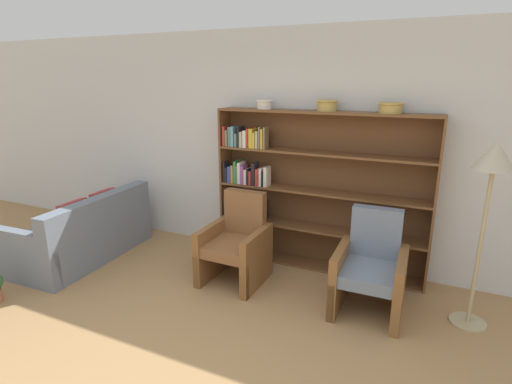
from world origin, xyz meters
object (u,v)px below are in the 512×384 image
(bowl_olive, at_px, (327,105))
(armchair_cushioned, at_px, (370,270))
(bookshelf, at_px, (300,190))
(armchair_leather, at_px, (237,244))
(couch, at_px, (85,234))
(bowl_copper, at_px, (264,104))
(bowl_sage, at_px, (391,107))
(floor_lamp, at_px, (492,173))

(bowl_olive, distance_m, armchair_cushioned, 1.78)
(bookshelf, relative_size, armchair_leather, 2.53)
(armchair_cushioned, bearing_deg, couch, 3.64)
(bowl_copper, distance_m, bowl_sage, 1.39)
(bowl_olive, bearing_deg, armchair_leather, -138.86)
(bowl_copper, distance_m, armchair_cushioned, 2.16)
(armchair_leather, distance_m, armchair_cushioned, 1.45)
(bowl_olive, xyz_separation_m, bowl_sage, (0.66, 0.00, -0.01))
(bowl_copper, relative_size, floor_lamp, 0.11)
(bowl_sage, bearing_deg, armchair_cushioned, -87.63)
(armchair_cushioned, xyz_separation_m, floor_lamp, (0.89, 0.13, 1.01))
(bowl_copper, xyz_separation_m, bowl_olive, (0.74, 0.00, 0.01))
(bowl_copper, relative_size, armchair_cushioned, 0.19)
(bowl_olive, distance_m, floor_lamp, 1.73)
(bookshelf, height_order, floor_lamp, bookshelf)
(bookshelf, xyz_separation_m, couch, (-2.48, -0.99, -0.62))
(bookshelf, relative_size, bowl_copper, 13.10)
(armchair_leather, bearing_deg, armchair_cushioned, -179.41)
(bowl_sage, distance_m, armchair_cushioned, 1.63)
(bowl_sage, distance_m, floor_lamp, 1.17)
(armchair_leather, bearing_deg, bowl_copper, -92.13)
(bookshelf, distance_m, couch, 2.74)
(bowl_sage, height_order, armchair_leather, bowl_sage)
(bowl_sage, bearing_deg, armchair_leather, -154.75)
(bowl_olive, xyz_separation_m, armchair_cushioned, (0.68, -0.67, -1.49))
(bowl_sage, bearing_deg, couch, -164.18)
(bowl_olive, relative_size, floor_lamp, 0.14)
(bowl_copper, xyz_separation_m, floor_lamp, (2.31, -0.54, -0.48))
(armchair_leather, relative_size, armchair_cushioned, 1.00)
(bookshelf, distance_m, armchair_leather, 0.99)
(bookshelf, distance_m, floor_lamp, 2.00)
(couch, height_order, floor_lamp, floor_lamp)
(bowl_copper, height_order, bowl_sage, bowl_sage)
(bowl_olive, relative_size, armchair_leather, 0.24)
(armchair_leather, bearing_deg, floor_lamp, -176.15)
(bowl_olive, height_order, armchair_leather, bowl_olive)
(bookshelf, relative_size, couch, 1.42)
(bowl_sage, xyz_separation_m, armchair_leather, (-1.42, -0.67, -1.49))
(armchair_cushioned, bearing_deg, bookshelf, -37.06)
(floor_lamp, bearing_deg, bowl_olive, 161.09)
(couch, xyz_separation_m, armchair_cushioned, (3.44, 0.29, 0.11))
(bowl_olive, bearing_deg, bookshelf, 175.62)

